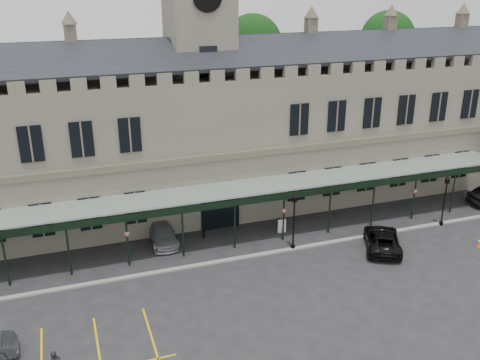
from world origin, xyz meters
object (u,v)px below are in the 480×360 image
object	(u,v)px
sign_board	(282,226)
car_taxi	(162,234)
traffic_cone	(480,243)
lamp_post_mid	(294,216)
station_building	(202,136)
clock_tower	(200,58)
lamp_post_right	(445,196)
car_van	(382,240)

from	to	relation	value
sign_board	car_taxi	distance (m)	9.56
traffic_cone	lamp_post_mid	bearing A→B (deg)	162.09
station_building	clock_tower	size ratio (longest dim) A/B	2.42
car_taxi	station_building	bearing A→B (deg)	51.37
station_building	lamp_post_mid	distance (m)	11.72
lamp_post_right	car_taxi	size ratio (longest dim) A/B	0.92
clock_tower	lamp_post_mid	xyz separation A→B (m)	(4.12, -10.40, -10.39)
station_building	sign_board	distance (m)	10.51
lamp_post_right	car_van	distance (m)	7.47
car_taxi	lamp_post_right	bearing A→B (deg)	-10.04
station_building	lamp_post_mid	bearing A→B (deg)	-68.23
station_building	lamp_post_right	world-z (taller)	station_building
car_taxi	car_van	distance (m)	16.90
station_building	car_van	size ratio (longest dim) A/B	11.24
sign_board	car_taxi	bearing A→B (deg)	176.64
lamp_post_mid	sign_board	distance (m)	3.58
station_building	sign_board	size ratio (longest dim) A/B	51.78
lamp_post_mid	car_taxi	world-z (taller)	lamp_post_mid
clock_tower	lamp_post_right	world-z (taller)	clock_tower
clock_tower	traffic_cone	bearing A→B (deg)	-39.76
traffic_cone	sign_board	size ratio (longest dim) A/B	0.62
lamp_post_right	sign_board	world-z (taller)	lamp_post_right
station_building	lamp_post_mid	size ratio (longest dim) A/B	13.06
clock_tower	traffic_cone	distance (m)	26.47
lamp_post_right	station_building	bearing A→B (deg)	148.99
clock_tower	car_taxi	xyz separation A→B (m)	(-5.00, -6.00, -12.42)
clock_tower	lamp_post_right	bearing A→B (deg)	-31.22
clock_tower	lamp_post_right	size ratio (longest dim) A/B	5.67
clock_tower	car_van	size ratio (longest dim) A/B	4.65
station_building	lamp_post_mid	xyz separation A→B (m)	(4.12, -10.32, -3.74)
traffic_cone	car_van	world-z (taller)	car_van
station_building	lamp_post_right	bearing A→B (deg)	-31.01
traffic_cone	car_taxi	world-z (taller)	car_taxi
lamp_post_mid	car_van	world-z (taller)	lamp_post_mid
lamp_post_mid	car_taxi	xyz separation A→B (m)	(-9.12, 4.41, -2.03)
lamp_post_mid	traffic_cone	bearing A→B (deg)	-17.91
station_building	sign_board	world-z (taller)	station_building
clock_tower	traffic_cone	world-z (taller)	clock_tower
car_taxi	clock_tower	bearing A→B (deg)	51.78
sign_board	clock_tower	bearing A→B (deg)	126.45
station_building	traffic_cone	world-z (taller)	station_building
station_building	car_taxi	size ratio (longest dim) A/B	12.64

